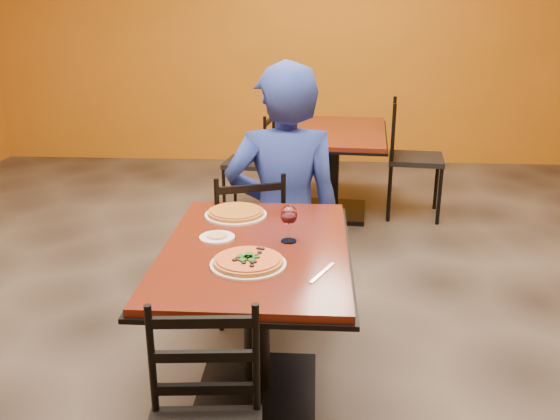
# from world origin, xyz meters

# --- Properties ---
(floor) EXTENTS (7.00, 8.00, 0.01)m
(floor) POSITION_xyz_m (0.00, 0.00, 0.00)
(floor) COLOR black
(floor) RESTS_ON ground
(wall_back) EXTENTS (7.00, 0.01, 3.00)m
(wall_back) POSITION_xyz_m (0.00, 4.00, 1.50)
(wall_back) COLOR #C06715
(wall_back) RESTS_ON ground
(table_main) EXTENTS (0.83, 1.23, 0.75)m
(table_main) POSITION_xyz_m (0.00, -0.50, 0.56)
(table_main) COLOR #56190D
(table_main) RESTS_ON floor
(table_second) EXTENTS (1.03, 1.43, 0.75)m
(table_second) POSITION_xyz_m (0.39, 2.11, 0.56)
(table_second) COLOR #56190D
(table_second) RESTS_ON floor
(chair_main_far) EXTENTS (0.51, 0.51, 0.89)m
(chair_main_far) POSITION_xyz_m (-0.15, 0.29, 0.45)
(chair_main_far) COLOR black
(chair_main_far) RESTS_ON floor
(chair_second_left) EXTENTS (0.45, 0.45, 0.89)m
(chair_second_left) POSITION_xyz_m (-0.33, 2.11, 0.45)
(chair_second_left) COLOR black
(chair_second_left) RESTS_ON floor
(chair_second_right) EXTENTS (0.51, 0.51, 1.01)m
(chair_second_right) POSITION_xyz_m (1.11, 2.11, 0.50)
(chair_second_right) COLOR black
(chair_second_right) RESTS_ON floor
(diner) EXTENTS (0.75, 0.53, 1.47)m
(diner) POSITION_xyz_m (0.07, 0.44, 0.73)
(diner) COLOR navy
(diner) RESTS_ON floor
(plate_main) EXTENTS (0.31, 0.31, 0.01)m
(plate_main) POSITION_xyz_m (-0.01, -0.70, 0.76)
(plate_main) COLOR white
(plate_main) RESTS_ON table_main
(pizza_main) EXTENTS (0.28, 0.28, 0.02)m
(pizza_main) POSITION_xyz_m (-0.01, -0.70, 0.77)
(pizza_main) COLOR maroon
(pizza_main) RESTS_ON plate_main
(plate_far) EXTENTS (0.31, 0.31, 0.01)m
(plate_far) POSITION_xyz_m (-0.14, -0.11, 0.76)
(plate_far) COLOR white
(plate_far) RESTS_ON table_main
(pizza_far) EXTENTS (0.28, 0.28, 0.02)m
(pizza_far) POSITION_xyz_m (-0.14, -0.11, 0.77)
(pizza_far) COLOR gold
(pizza_far) RESTS_ON plate_far
(side_plate) EXTENTS (0.16, 0.16, 0.01)m
(side_plate) POSITION_xyz_m (-0.18, -0.42, 0.76)
(side_plate) COLOR white
(side_plate) RESTS_ON table_main
(dip) EXTENTS (0.09, 0.09, 0.01)m
(dip) POSITION_xyz_m (-0.18, -0.42, 0.76)
(dip) COLOR tan
(dip) RESTS_ON side_plate
(wine_glass) EXTENTS (0.08, 0.08, 0.18)m
(wine_glass) POSITION_xyz_m (0.14, -0.44, 0.84)
(wine_glass) COLOR white
(wine_glass) RESTS_ON table_main
(fork) EXTENTS (0.04, 0.19, 0.00)m
(fork) POSITION_xyz_m (-0.12, -0.68, 0.75)
(fork) COLOR silver
(fork) RESTS_ON table_main
(knife) EXTENTS (0.10, 0.20, 0.00)m
(knife) POSITION_xyz_m (0.29, -0.76, 0.75)
(knife) COLOR silver
(knife) RESTS_ON table_main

